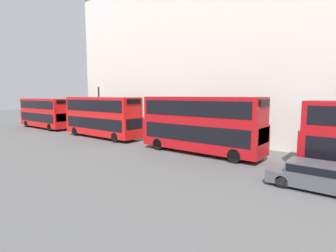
{
  "coord_description": "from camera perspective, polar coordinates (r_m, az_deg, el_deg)",
  "views": [
    {
      "loc": [
        -16.22,
        6.61,
        4.69
      ],
      "look_at": [
        0.48,
        20.08,
        2.15
      ],
      "focal_mm": 28.0,
      "sensor_mm": 36.0,
      "label": 1
    }
  ],
  "objects": [
    {
      "name": "bus_second_in_queue",
      "position": [
        21.08,
        7.04,
        0.75
      ],
      "size": [
        2.59,
        10.19,
        4.56
      ],
      "color": "#A80F14",
      "rests_on": "ground"
    },
    {
      "name": "bus_third_in_queue",
      "position": [
        29.77,
        -14.2,
        2.24
      ],
      "size": [
        2.59,
        10.32,
        4.46
      ],
      "color": "red",
      "rests_on": "ground"
    },
    {
      "name": "bus_trailing",
      "position": [
        40.84,
        -25.19,
        2.77
      ],
      "size": [
        2.59,
        10.09,
        4.19
      ],
      "color": "red",
      "rests_on": "ground"
    },
    {
      "name": "car_hatchback",
      "position": [
        15.1,
        29.69,
        -9.36
      ],
      "size": [
        1.79,
        4.6,
        1.38
      ],
      "color": "#47474C",
      "rests_on": "ground"
    },
    {
      "name": "street_lamp",
      "position": [
        33.47,
        -14.79,
        4.9
      ],
      "size": [
        0.44,
        0.44,
        6.0
      ],
      "color": "black",
      "rests_on": "ground"
    }
  ]
}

